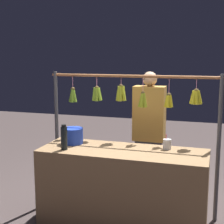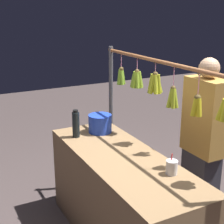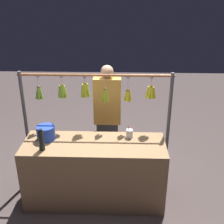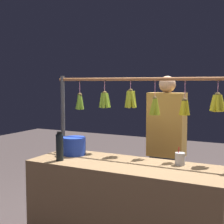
{
  "view_description": "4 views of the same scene",
  "coord_description": "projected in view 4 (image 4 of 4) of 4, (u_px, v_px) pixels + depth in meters",
  "views": [
    {
      "loc": [
        -0.9,
        3.28,
        1.8
      ],
      "look_at": [
        0.12,
        0.0,
        1.22
      ],
      "focal_mm": 54.53,
      "sensor_mm": 36.0,
      "label": 1
    },
    {
      "loc": [
        -2.21,
        1.26,
        1.99
      ],
      "look_at": [
        0.18,
        0.0,
        1.16
      ],
      "focal_mm": 54.67,
      "sensor_mm": 36.0,
      "label": 2
    },
    {
      "loc": [
        -0.32,
        3.02,
        2.57
      ],
      "look_at": [
        -0.22,
        0.0,
        1.24
      ],
      "focal_mm": 46.25,
      "sensor_mm": 36.0,
      "label": 3
    },
    {
      "loc": [
        -1.17,
        2.55,
        1.53
      ],
      "look_at": [
        0.14,
        0.0,
        1.27
      ],
      "focal_mm": 52.54,
      "sensor_mm": 36.0,
      "label": 4
    }
  ],
  "objects": [
    {
      "name": "display_rack",
      "position": [
        144.0,
        121.0,
        3.16
      ],
      "size": [
        1.95,
        0.14,
        1.6
      ],
      "color": "#4C4C51",
      "rests_on": "ground"
    },
    {
      "name": "blue_bucket",
      "position": [
        74.0,
        146.0,
        3.2
      ],
      "size": [
        0.22,
        0.22,
        0.17
      ],
      "primitive_type": "cylinder",
      "color": "blue",
      "rests_on": "market_counter"
    },
    {
      "name": "market_counter",
      "position": [
        126.0,
        210.0,
        2.89
      ],
      "size": [
        1.73,
        0.62,
        0.83
      ],
      "primitive_type": "cube",
      "color": "olive",
      "rests_on": "ground"
    },
    {
      "name": "drink_cup",
      "position": [
        180.0,
        159.0,
        2.8
      ],
      "size": [
        0.09,
        0.09,
        0.15
      ],
      "color": "silver",
      "rests_on": "market_counter"
    },
    {
      "name": "vendor_person",
      "position": [
        166.0,
        153.0,
        3.46
      ],
      "size": [
        0.38,
        0.21,
        1.6
      ],
      "color": "#2D2D38",
      "rests_on": "ground"
    },
    {
      "name": "water_bottle",
      "position": [
        60.0,
        147.0,
        2.96
      ],
      "size": [
        0.07,
        0.07,
        0.26
      ],
      "color": "black",
      "rests_on": "market_counter"
    }
  ]
}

